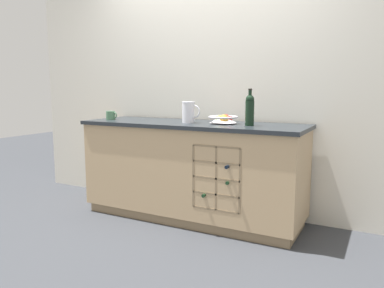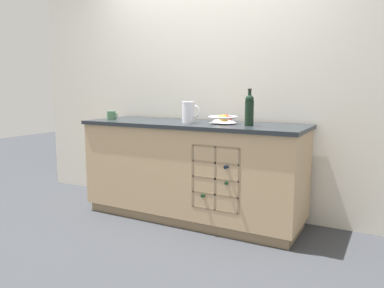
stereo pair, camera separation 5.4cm
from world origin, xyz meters
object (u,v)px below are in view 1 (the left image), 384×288
Objects in this scene: white_pitcher at (189,112)px; standing_wine_bottle at (250,109)px; fruit_bowl at (223,119)px; ceramic_mug at (111,115)px.

white_pitcher is 0.58m from standing_wine_bottle.
white_pitcher is at bearing -166.97° from fruit_bowl.
white_pitcher reaches higher than ceramic_mug.
fruit_bowl is 1.36× the size of white_pitcher.
standing_wine_bottle is at bearing 1.85° from ceramic_mug.
standing_wine_bottle is at bearing 0.91° from white_pitcher.
standing_wine_bottle is at bearing -13.42° from fruit_bowl.
fruit_bowl and ceramic_mug have the same top height.
ceramic_mug is at bearing -174.70° from fruit_bowl.
fruit_bowl is at bearing 13.03° from white_pitcher.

